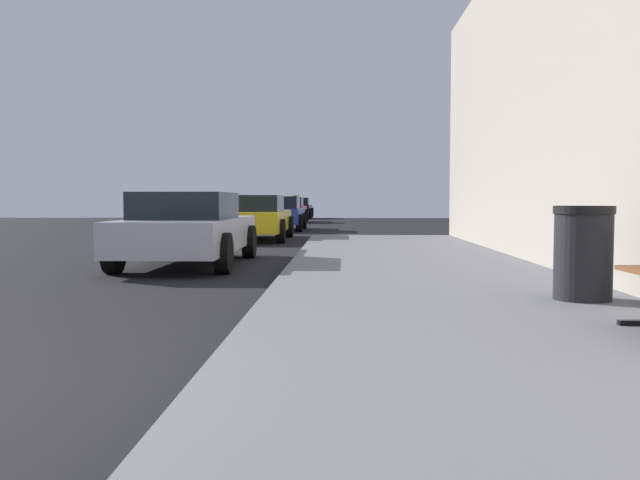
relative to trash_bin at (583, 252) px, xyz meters
name	(u,v)px	position (x,y,z in m)	size (l,w,h in m)	color
sidewalk	(573,412)	(-1.23, -3.44, -0.55)	(4.00, 32.00, 0.15)	slate
trash_bin	(583,252)	(0.00, 0.00, 0.00)	(0.59, 0.59, 0.93)	black
car_silver	(188,228)	(-5.08, 5.03, 0.03)	(1.94, 4.59, 1.27)	#B7B7BF
car_yellow	(253,217)	(-4.92, 12.56, 0.03)	(2.03, 4.57, 1.27)	yellow
car_blue	(278,213)	(-4.79, 18.90, 0.03)	(1.96, 4.24, 1.27)	#233899
car_red	(287,210)	(-5.20, 28.12, 0.02)	(2.02, 4.01, 1.27)	red
car_black	(296,208)	(-5.26, 35.71, 0.03)	(2.04, 4.34, 1.43)	black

